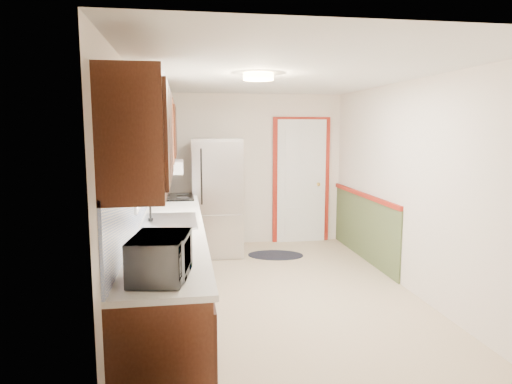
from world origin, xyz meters
name	(u,v)px	position (x,y,z in m)	size (l,w,h in m)	color
room_shell	(283,190)	(0.00, 0.00, 1.20)	(3.20, 5.20, 2.52)	tan
kitchen_run	(166,237)	(-1.24, -0.29, 0.81)	(0.63, 4.00, 2.20)	#36170C
back_wall_trim	(314,190)	(0.99, 2.21, 0.89)	(1.12, 2.30, 2.08)	maroon
ceiling_fixture	(258,77)	(-0.30, -0.20, 2.36)	(0.30, 0.30, 0.06)	#FFD88C
microwave	(160,252)	(-1.20, -1.95, 1.10)	(0.49, 0.27, 0.33)	white
refrigerator	(217,197)	(-0.57, 1.89, 0.86)	(0.73, 0.73, 1.72)	#B7B7BC
rug	(276,255)	(0.27, 1.66, 0.01)	(0.81, 0.52, 0.01)	black
cooktop	(173,197)	(-1.19, 1.37, 0.95)	(0.54, 0.64, 0.02)	black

